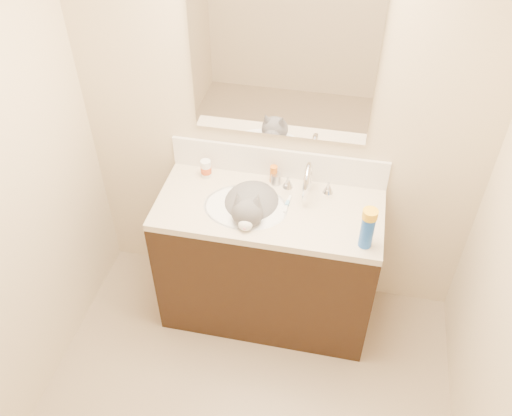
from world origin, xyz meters
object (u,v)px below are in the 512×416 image
at_px(amber_bottle, 274,174).
at_px(spray_can, 367,232).
at_px(pill_bottle, 206,169).
at_px(silver_jar, 276,179).
at_px(faucet, 308,182).
at_px(cat, 251,208).
at_px(vanity_cabinet, 268,264).
at_px(basin, 246,217).

relative_size(amber_bottle, spray_can, 0.58).
height_order(pill_bottle, silver_jar, pill_bottle).
relative_size(faucet, spray_can, 1.57).
relative_size(silver_jar, amber_bottle, 0.63).
distance_m(cat, spray_can, 0.64).
height_order(vanity_cabinet, faucet, faucet).
xyz_separation_m(cat, amber_bottle, (0.08, 0.22, 0.08)).
xyz_separation_m(basin, faucet, (0.30, 0.17, 0.16)).
bearing_deg(cat, amber_bottle, 65.53).
height_order(faucet, cat, faucet).
bearing_deg(basin, pill_bottle, 142.45).
relative_size(basin, silver_jar, 6.82).
distance_m(vanity_cabinet, faucet, 0.58).
distance_m(basin, cat, 0.06).
relative_size(faucet, silver_jar, 4.25).
distance_m(cat, amber_bottle, 0.24).
bearing_deg(faucet, cat, -152.19).
height_order(basin, spray_can, spray_can).
xyz_separation_m(cat, pill_bottle, (-0.30, 0.19, 0.08)).
xyz_separation_m(vanity_cabinet, basin, (-0.12, -0.03, 0.38)).
distance_m(pill_bottle, amber_bottle, 0.38).
xyz_separation_m(cat, spray_can, (0.60, -0.18, 0.11)).
bearing_deg(spray_can, pill_bottle, 158.06).
distance_m(cat, pill_bottle, 0.36).
distance_m(amber_bottle, spray_can, 0.65).
xyz_separation_m(pill_bottle, silver_jar, (0.39, 0.02, -0.02)).
bearing_deg(cat, faucet, 23.64).
bearing_deg(silver_jar, pill_bottle, -177.65).
height_order(basin, faucet, faucet).
height_order(vanity_cabinet, pill_bottle, pill_bottle).
bearing_deg(vanity_cabinet, pill_bottle, 155.48).
xyz_separation_m(faucet, cat, (-0.27, -0.14, -0.11)).
relative_size(basin, amber_bottle, 4.33).
distance_m(vanity_cabinet, basin, 0.40).
xyz_separation_m(basin, pill_bottle, (-0.27, 0.21, 0.12)).
bearing_deg(vanity_cabinet, amber_bottle, 94.15).
bearing_deg(basin, cat, 41.35).
bearing_deg(faucet, pill_bottle, 175.86).
height_order(cat, amber_bottle, cat).
xyz_separation_m(faucet, spray_can, (0.33, -0.32, 0.00)).
relative_size(basin, pill_bottle, 4.31).
height_order(vanity_cabinet, amber_bottle, amber_bottle).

